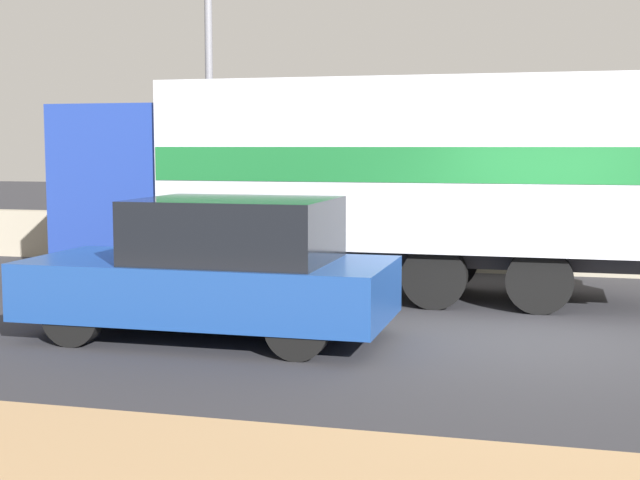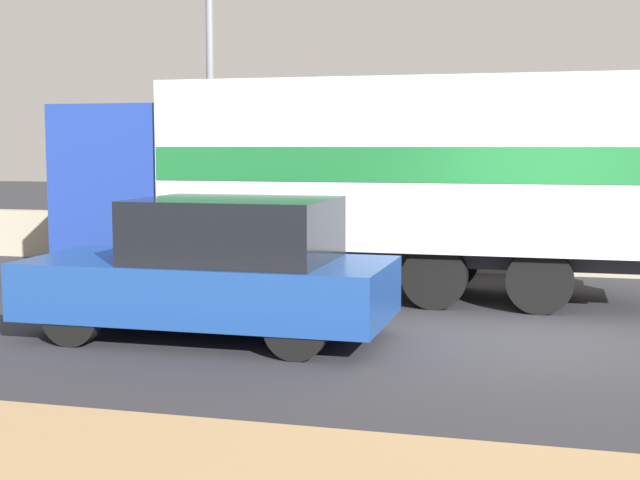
# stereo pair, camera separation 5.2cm
# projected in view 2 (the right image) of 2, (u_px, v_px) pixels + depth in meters

# --- Properties ---
(ground_plane) EXTENTS (80.00, 80.00, 0.00)m
(ground_plane) POSITION_uv_depth(u_px,v_px,m) (537.00, 344.00, 10.18)
(ground_plane) COLOR #2D2D33
(stone_wall_backdrop) EXTENTS (60.00, 0.35, 0.94)m
(stone_wall_backdrop) POSITION_uv_depth(u_px,v_px,m) (545.00, 248.00, 15.67)
(stone_wall_backdrop) COLOR #A39984
(stone_wall_backdrop) RESTS_ON ground_plane
(street_lamp) EXTENTS (0.56, 0.28, 6.85)m
(street_lamp) POSITION_uv_depth(u_px,v_px,m) (210.00, 51.00, 16.26)
(street_lamp) COLOR slate
(street_lamp) RESTS_ON ground_plane
(box_truck) EXTENTS (8.93, 2.34, 3.20)m
(box_truck) POSITION_uv_depth(u_px,v_px,m) (360.00, 173.00, 13.37)
(box_truck) COLOR navy
(box_truck) RESTS_ON ground_plane
(car_hatchback) EXTENTS (4.26, 1.90, 1.65)m
(car_hatchback) POSITION_uv_depth(u_px,v_px,m) (217.00, 270.00, 10.42)
(car_hatchback) COLOR navy
(car_hatchback) RESTS_ON ground_plane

